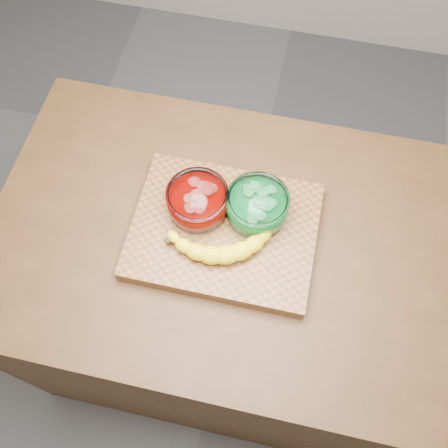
# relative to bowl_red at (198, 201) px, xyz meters

# --- Properties ---
(ground) EXTENTS (3.50, 3.50, 0.00)m
(ground) POSITION_rel_bowl_red_xyz_m (0.07, -0.04, -0.97)
(ground) COLOR #535357
(ground) RESTS_ON ground
(counter) EXTENTS (1.20, 0.80, 0.90)m
(counter) POSITION_rel_bowl_red_xyz_m (0.07, -0.04, -0.52)
(counter) COLOR #482C15
(counter) RESTS_ON ground
(cutting_board) EXTENTS (0.45, 0.35, 0.04)m
(cutting_board) POSITION_rel_bowl_red_xyz_m (0.07, -0.04, -0.05)
(cutting_board) COLOR brown
(cutting_board) RESTS_ON counter
(bowl_red) EXTENTS (0.15, 0.15, 0.07)m
(bowl_red) POSITION_rel_bowl_red_xyz_m (0.00, 0.00, 0.00)
(bowl_red) COLOR white
(bowl_red) RESTS_ON cutting_board
(bowl_green) EXTENTS (0.15, 0.15, 0.07)m
(bowl_green) POSITION_rel_bowl_red_xyz_m (0.14, 0.02, 0.00)
(bowl_green) COLOR white
(bowl_green) RESTS_ON cutting_board
(banana) EXTENTS (0.29, 0.18, 0.04)m
(banana) POSITION_rel_bowl_red_xyz_m (0.07, -0.07, -0.01)
(banana) COLOR yellow
(banana) RESTS_ON cutting_board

